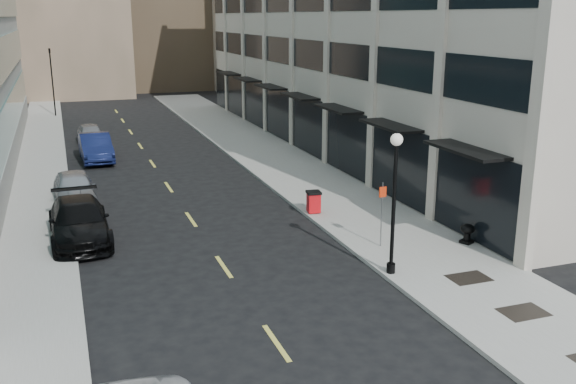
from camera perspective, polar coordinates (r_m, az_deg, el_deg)
ground at (r=16.82m, az=1.23°, el=-16.33°), size 160.00×160.00×0.00m
sidewalk_right at (r=36.73m, az=1.04°, el=1.57°), size 5.00×80.00×0.15m
sidewalk_left at (r=34.51m, az=-21.26°, el=-0.41°), size 3.00×80.00×0.15m
building_right at (r=46.00m, az=9.33°, el=15.37°), size 15.30×46.50×18.25m
skyline_stone at (r=82.67m, az=-3.58°, el=16.15°), size 10.00×14.00×20.00m
grate_mid at (r=21.07m, az=20.20°, el=-9.98°), size 1.40×1.00×0.01m
grate_far at (r=23.07m, az=15.78°, el=-7.36°), size 1.40×1.00×0.01m
road_centerline at (r=32.03m, az=-9.67°, el=-0.86°), size 0.15×68.20×0.01m
traffic_signal at (r=61.43m, az=-20.43°, el=11.52°), size 0.66×0.66×6.98m
car_black_pickup at (r=27.30m, az=-18.08°, el=-2.49°), size 2.42×5.71×1.64m
car_silver_sedan at (r=32.64m, az=-18.46°, el=0.32°), size 2.04×4.78×1.61m
car_blue_sedan at (r=42.16m, az=-16.72°, el=3.81°), size 1.97×5.25×1.71m
car_grey_sedan at (r=47.94m, az=-17.14°, el=4.95°), size 1.88×4.32×1.45m
trash_bin at (r=29.22m, az=2.29°, el=-0.82°), size 0.69×0.74×1.01m
lamppost at (r=22.00m, az=9.44°, el=0.10°), size 0.42×0.42×5.07m
sign_post at (r=24.91m, az=8.36°, el=-1.22°), size 0.30×0.06×2.58m
urn_planter at (r=26.31m, az=15.65°, el=-3.40°), size 0.57×0.57×0.79m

